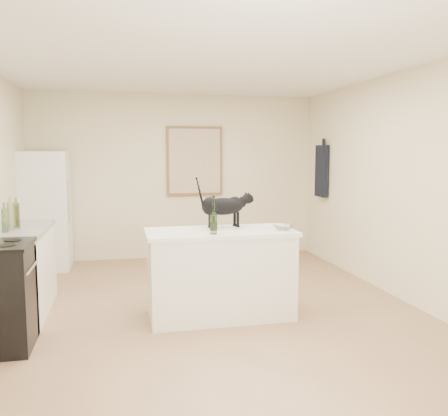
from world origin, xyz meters
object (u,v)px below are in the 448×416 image
black_cat (223,209)px  glass_bowl (283,227)px  wine_bottle (214,217)px  fridge (45,211)px

black_cat → glass_bowl: bearing=-37.0°
black_cat → wine_bottle: size_ratio=1.76×
fridge → black_cat: fridge is taller
fridge → glass_bowl: bearing=-44.8°
wine_bottle → glass_bowl: 0.76m
fridge → wine_bottle: bearing=-54.8°
black_cat → glass_bowl: (0.56, -0.28, -0.17)m
wine_bottle → glass_bowl: wine_bottle is taller
black_cat → wine_bottle: bearing=-125.3°
black_cat → glass_bowl: 0.66m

